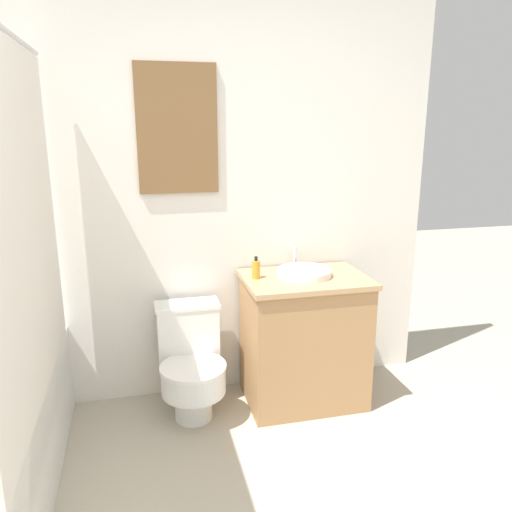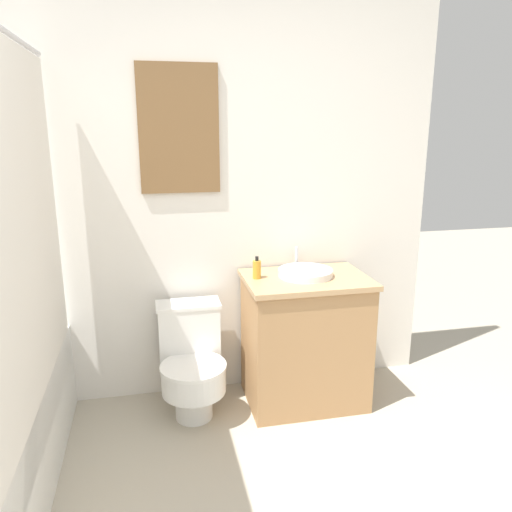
# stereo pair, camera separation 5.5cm
# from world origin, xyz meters

# --- Properties ---
(wall_back) EXTENTS (3.30, 0.07, 2.50)m
(wall_back) POSITION_xyz_m (0.00, 1.93, 1.26)
(wall_back) COLOR white
(wall_back) RESTS_ON ground_plane
(toilet) EXTENTS (0.37, 0.51, 0.63)m
(toilet) POSITION_xyz_m (0.11, 1.65, 0.32)
(toilet) COLOR white
(toilet) RESTS_ON ground_plane
(vanity) EXTENTS (0.71, 0.51, 0.78)m
(vanity) POSITION_xyz_m (0.79, 1.64, 0.39)
(vanity) COLOR #AD7F51
(vanity) RESTS_ON ground_plane
(sink) EXTENTS (0.31, 0.35, 0.13)m
(sink) POSITION_xyz_m (0.79, 1.66, 0.80)
(sink) COLOR white
(sink) RESTS_ON vanity
(soap_bottle) EXTENTS (0.05, 0.05, 0.13)m
(soap_bottle) POSITION_xyz_m (0.50, 1.68, 0.84)
(soap_bottle) COLOR gold
(soap_bottle) RESTS_ON vanity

